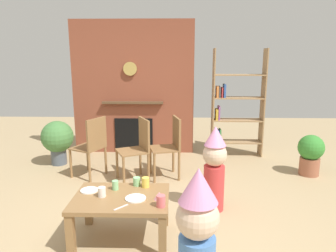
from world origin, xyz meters
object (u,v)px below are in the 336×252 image
coffee_table (121,204)px  paper_plate_rear (89,190)px  paper_cup_near_right (102,192)px  child_in_pink (214,166)px  dining_chair_left (92,144)px  dining_chair_middle (138,146)px  paper_cup_far_left (146,182)px  paper_plate_front (136,198)px  birthday_cake_slice (159,196)px  potted_plant_tall (311,153)px  paper_cup_far_right (115,185)px  child_with_cone_hat (197,238)px  paper_cup_near_left (161,201)px  dining_chair_right (170,144)px  potted_plant_short (58,139)px  bookshelf (234,107)px

coffee_table → paper_plate_rear: (-0.34, 0.12, 0.08)m
paper_cup_near_right → child_in_pink: bearing=29.9°
dining_chair_left → paper_cup_near_right: bearing=134.4°
dining_chair_middle → coffee_table: bearing=65.7°
coffee_table → paper_cup_far_left: paper_cup_far_left is taller
paper_plate_front → child_in_pink: 1.08m
birthday_cake_slice → potted_plant_tall: size_ratio=0.16×
child_in_pink → paper_cup_far_right: bearing=-8.7°
paper_cup_far_right → potted_plant_tall: size_ratio=0.15×
coffee_table → child_with_cone_hat: size_ratio=0.85×
paper_cup_far_left → paper_plate_rear: paper_cup_far_left is taller
paper_cup_near_left → dining_chair_middle: dining_chair_middle is taller
child_with_cone_hat → dining_chair_right: child_with_cone_hat is taller
paper_cup_far_left → child_with_cone_hat: 1.17m
coffee_table → dining_chair_right: dining_chair_right is taller
paper_plate_front → potted_plant_short: bearing=125.4°
bookshelf → child_with_cone_hat: size_ratio=1.80×
paper_cup_near_left → coffee_table: bearing=153.4°
paper_plate_rear → bookshelf: bearing=54.5°
child_in_pink → dining_chair_middle: 1.32m
paper_plate_front → child_with_cone_hat: bearing=-57.0°
bookshelf → dining_chair_left: bookshelf is taller
paper_cup_far_right → child_with_cone_hat: size_ratio=0.09×
bookshelf → child_in_pink: 2.21m
paper_cup_far_right → potted_plant_tall: bearing=31.9°
dining_chair_left → coffee_table: bearing=140.0°
paper_plate_rear → child_with_cone_hat: (1.00, -0.97, 0.10)m
paper_cup_far_left → paper_cup_far_right: 0.30m
paper_cup_near_left → paper_cup_far_right: paper_cup_near_left is taller
paper_cup_far_left → potted_plant_tall: bearing=33.9°
paper_cup_far_left → dining_chair_left: size_ratio=0.11×
dining_chair_right → potted_plant_short: bearing=-29.0°
birthday_cake_slice → child_with_cone_hat: size_ratio=0.09×
coffee_table → birthday_cake_slice: 0.39m
bookshelf → child_in_pink: bearing=-105.4°
bookshelf → paper_plate_rear: size_ratio=10.89×
paper_cup_near_left → child_in_pink: bearing=55.9°
paper_cup_far_right → paper_plate_rear: bearing=-171.3°
paper_cup_far_left → child_with_cone_hat: (0.45, -1.07, 0.05)m
dining_chair_middle → child_with_cone_hat: bearing=81.0°
paper_cup_near_right → dining_chair_left: dining_chair_left is taller
dining_chair_left → potted_plant_tall: dining_chair_left is taller
bookshelf → dining_chair_middle: size_ratio=2.11×
birthday_cake_slice → paper_cup_near_left: bearing=-81.1°
child_with_cone_hat → birthday_cake_slice: bearing=-17.6°
paper_plate_rear → dining_chair_right: size_ratio=0.19×
child_in_pink → paper_cup_near_left: bearing=21.9°
paper_cup_near_right → dining_chair_left: (-0.52, 1.62, 0.01)m
coffee_table → paper_cup_far_left: size_ratio=8.80×
paper_cup_far_left → child_with_cone_hat: size_ratio=0.10×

